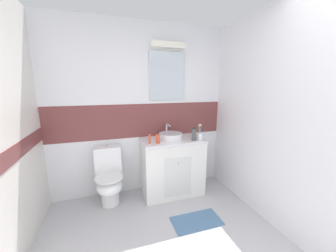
{
  "coord_description": "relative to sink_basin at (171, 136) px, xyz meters",
  "views": [
    {
      "loc": [
        -0.47,
        -0.4,
        1.61
      ],
      "look_at": [
        0.24,
        1.81,
        1.12
      ],
      "focal_mm": 20.47,
      "sensor_mm": 36.0,
      "label": 1
    }
  ],
  "objects": [
    {
      "name": "toilet",
      "position": [
        -0.89,
        -0.0,
        -0.53
      ],
      "size": [
        0.37,
        0.5,
        0.79
      ],
      "color": "white",
      "rests_on": "ground_plane"
    },
    {
      "name": "mouthwash_bottle",
      "position": [
        0.29,
        -0.18,
        0.04
      ],
      "size": [
        0.07,
        0.07,
        0.19
      ],
      "color": "#4C4C51",
      "rests_on": "vanity_cabinet"
    },
    {
      "name": "toothpaste_tube_upright",
      "position": [
        -0.35,
        -0.15,
        0.03
      ],
      "size": [
        0.03,
        0.03,
        0.16
      ],
      "color": "#D84C33",
      "rests_on": "vanity_cabinet"
    },
    {
      "name": "toothbrush_cup",
      "position": [
        0.38,
        -0.17,
        0.01
      ],
      "size": [
        0.08,
        0.08,
        0.23
      ],
      "color": "white",
      "rests_on": "vanity_cabinet"
    },
    {
      "name": "bath_mat",
      "position": [
        0.09,
        -0.73,
        -0.89
      ],
      "size": [
        0.59,
        0.32,
        0.01
      ],
      "primitive_type": "cube",
      "color": "#4C7299",
      "rests_on": "ground_plane"
    },
    {
      "name": "sink_basin",
      "position": [
        0.0,
        0.0,
        0.0
      ],
      "size": [
        0.34,
        0.38,
        0.2
      ],
      "color": "white",
      "rests_on": "vanity_cabinet"
    },
    {
      "name": "wall_right_plain",
      "position": [
        0.96,
        -0.96,
        0.35
      ],
      "size": [
        0.1,
        3.48,
        2.5
      ],
      "primitive_type": "cube",
      "color": "white",
      "rests_on": "ground_plane"
    },
    {
      "name": "ground_plane",
      "position": [
        -0.39,
        -0.96,
        -0.92
      ],
      "size": [
        3.2,
        3.48,
        0.04
      ],
      "primitive_type": "cube",
      "color": "#B2B2B7"
    },
    {
      "name": "vanity_cabinet",
      "position": [
        0.02,
        -0.01,
        -0.47
      ],
      "size": [
        0.9,
        0.53,
        0.85
      ],
      "color": "white",
      "rests_on": "ground_plane"
    },
    {
      "name": "soap_dispenser",
      "position": [
        -0.23,
        -0.15,
        0.02
      ],
      "size": [
        0.05,
        0.05,
        0.16
      ],
      "color": "#D84C33",
      "rests_on": "vanity_cabinet"
    },
    {
      "name": "wall_back_tiled",
      "position": [
        -0.38,
        0.29,
        0.36
      ],
      "size": [
        3.2,
        0.2,
        2.5
      ],
      "color": "white",
      "rests_on": "ground_plane"
    }
  ]
}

